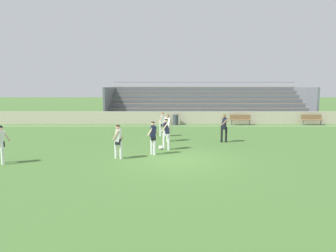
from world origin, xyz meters
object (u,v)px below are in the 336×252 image
at_px(player_dark_on_ball, 225,125).
at_px(trash_bin, 177,120).
at_px(bleacher_stand, 208,103).
at_px(player_white_wide_right, 3,141).
at_px(bench_centre_sideline, 242,119).
at_px(player_dark_challenging, 167,131).
at_px(player_white_deep_cover, 119,139).
at_px(soccer_ball, 162,148).
at_px(bench_near_wall_gap, 313,119).
at_px(player_dark_trailing_run, 154,135).
at_px(player_white_overlapping, 169,125).
at_px(player_white_pressing_high, 164,122).

bearing_deg(player_dark_on_ball, trash_bin, 108.49).
distance_m(bleacher_stand, player_white_wide_right, 21.01).
height_order(bench_centre_sideline, player_dark_challenging, player_dark_challenging).
bearing_deg(player_white_deep_cover, bleacher_stand, 69.48).
bearing_deg(soccer_ball, player_dark_challenging, -0.57).
distance_m(bench_near_wall_gap, bench_centre_sideline, 6.26).
height_order(player_dark_trailing_run, soccer_ball, player_dark_trailing_run).
bearing_deg(player_white_wide_right, soccer_ball, 23.14).
bearing_deg(bench_centre_sideline, bleacher_stand, 118.31).
xyz_separation_m(player_white_deep_cover, player_white_overlapping, (2.30, 4.48, 0.04)).
bearing_deg(player_dark_trailing_run, soccer_ball, 73.31).
bearing_deg(bleacher_stand, player_dark_on_ball, -92.66).
xyz_separation_m(player_dark_trailing_run, player_dark_on_ball, (4.13, 3.33, 0.04)).
height_order(player_white_overlapping, soccer_ball, player_white_overlapping).
distance_m(player_white_overlapping, soccer_ball, 2.64).
height_order(bleacher_stand, bench_near_wall_gap, bleacher_stand).
relative_size(bench_centre_sideline, player_white_overlapping, 1.07).
distance_m(bench_centre_sideline, player_dark_on_ball, 8.73).
relative_size(bleacher_stand, soccer_ball, 90.98).
bearing_deg(player_white_wide_right, player_dark_trailing_run, 15.32).
bearing_deg(player_dark_on_ball, player_white_deep_cover, -143.68).
bearing_deg(player_white_overlapping, bench_centre_sideline, 51.10).
bearing_deg(player_white_deep_cover, player_white_wide_right, -169.49).
bearing_deg(bleacher_stand, player_dark_challenging, -105.37).
bearing_deg(player_white_pressing_high, bench_near_wall_gap, 25.09).
height_order(player_white_deep_cover, player_white_overlapping, player_white_overlapping).
bearing_deg(bench_near_wall_gap, player_dark_trailing_run, -139.23).
relative_size(bleacher_stand, player_dark_on_ball, 11.65).
distance_m(bleacher_stand, player_white_deep_cover, 17.99).
bearing_deg(player_dark_on_ball, soccer_ball, -150.04).
bearing_deg(player_dark_challenging, player_dark_trailing_run, -119.56).
height_order(bench_near_wall_gap, player_white_pressing_high, player_white_pressing_high).
bearing_deg(bleacher_stand, player_white_pressing_high, -112.48).
distance_m(trash_bin, player_white_wide_right, 15.49).
height_order(player_white_overlapping, player_white_wide_right, player_white_wide_right).
bearing_deg(player_white_deep_cover, soccer_ball, 46.32).
xyz_separation_m(player_dark_trailing_run, player_white_deep_cover, (-1.58, -0.87, -0.03)).
bearing_deg(player_dark_on_ball, player_dark_challenging, -147.88).
height_order(player_dark_challenging, player_dark_on_ball, player_dark_on_ball).
relative_size(trash_bin, player_white_overlapping, 0.54).
distance_m(bleacher_stand, player_dark_on_ball, 12.66).
bearing_deg(player_white_deep_cover, bench_near_wall_gap, 39.67).
xyz_separation_m(bleacher_stand, trash_bin, (-3.33, -4.44, -1.26)).
bearing_deg(bench_near_wall_gap, bench_centre_sideline, 180.00).
distance_m(player_dark_on_ball, soccer_ball, 4.47).
bearing_deg(player_white_deep_cover, player_white_overlapping, 62.80).
xyz_separation_m(player_dark_challenging, player_white_deep_cover, (-2.23, -2.01, -0.04)).
xyz_separation_m(trash_bin, soccer_ball, (-1.05, -10.38, -0.34)).
xyz_separation_m(bleacher_stand, bench_centre_sideline, (2.39, -4.44, -1.17)).
relative_size(player_white_deep_cover, player_dark_on_ball, 0.94).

